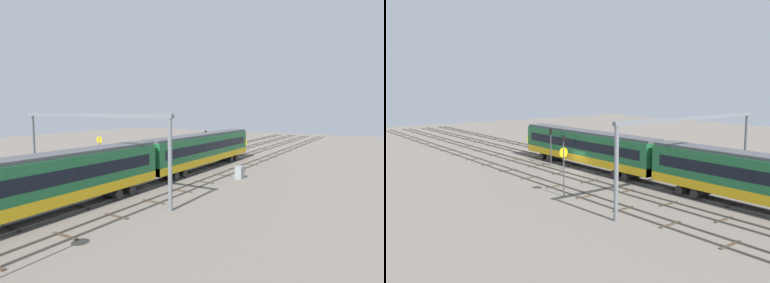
% 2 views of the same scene
% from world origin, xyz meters
% --- Properties ---
extents(ground_plane, '(147.06, 147.06, 0.00)m').
position_xyz_m(ground_plane, '(0.00, 0.00, 0.00)').
color(ground_plane, slate).
extents(track_near_foreground, '(131.06, 2.40, 0.16)m').
position_xyz_m(track_near_foreground, '(-0.00, -6.54, 0.07)').
color(track_near_foreground, '#59544C').
rests_on(track_near_foreground, ground).
extents(track_with_train, '(131.06, 2.40, 0.16)m').
position_xyz_m(track_with_train, '(-0.00, -2.18, 0.07)').
color(track_with_train, '#59544C').
rests_on(track_with_train, ground).
extents(track_middle, '(131.06, 2.40, 0.16)m').
position_xyz_m(track_middle, '(-0.00, 2.18, 0.07)').
color(track_middle, '#59544C').
rests_on(track_middle, ground).
extents(track_second_far, '(131.06, 2.40, 0.16)m').
position_xyz_m(track_second_far, '(0.00, 6.54, 0.07)').
color(track_second_far, '#59544C').
rests_on(track_second_far, ground).
extents(train, '(75.20, 3.24, 4.80)m').
position_xyz_m(train, '(-23.72, -2.18, 2.66)').
color(train, '#1E6638').
rests_on(train, ground).
extents(overhead_gantry, '(0.40, 19.07, 7.97)m').
position_xyz_m(overhead_gantry, '(-17.63, -0.04, 6.10)').
color(overhead_gantry, slate).
rests_on(overhead_gantry, ground).
extents(speed_sign_mid_trackside, '(0.14, 0.96, 4.82)m').
position_xyz_m(speed_sign_mid_trackside, '(-9.05, 8.16, 3.18)').
color(speed_sign_mid_trackside, '#4C4C51').
rests_on(speed_sign_mid_trackside, ground).
extents(signal_light_trackside_approach, '(0.31, 0.32, 5.02)m').
position_xyz_m(signal_light_trackside_approach, '(5.19, 0.09, 3.26)').
color(signal_light_trackside_approach, '#4C4C51').
rests_on(signal_light_trackside_approach, ground).
extents(signal_light_trackside_departure, '(0.31, 0.32, 4.41)m').
position_xyz_m(signal_light_trackside_departure, '(2.05, 0.25, 2.90)').
color(signal_light_trackside_departure, '#4C4C51').
rests_on(signal_light_trackside_departure, ground).
extents(relay_cabinet, '(1.11, 0.84, 1.50)m').
position_xyz_m(relay_cabinet, '(-2.97, -9.14, 0.75)').
color(relay_cabinet, gray).
rests_on(relay_cabinet, ground).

